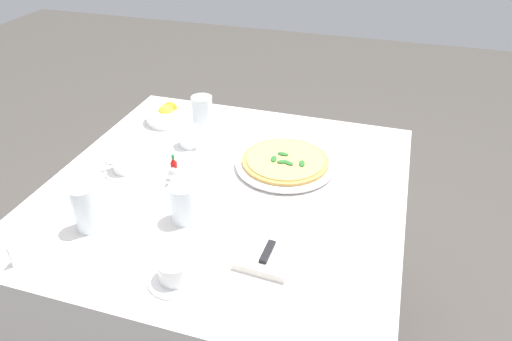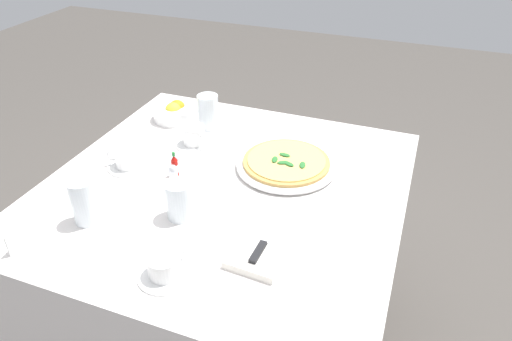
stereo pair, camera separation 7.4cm
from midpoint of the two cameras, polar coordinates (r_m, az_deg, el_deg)
dining_table at (r=1.49m, az=-5.01°, el=-6.28°), size 1.04×1.04×0.75m
pizza_plate at (r=1.48m, az=2.12°, el=0.77°), size 0.31×0.31×0.02m
pizza at (r=1.47m, az=2.13°, el=1.23°), size 0.27×0.27×0.02m
coffee_cup_near_right at (r=1.11m, az=-11.72°, el=-11.90°), size 0.13×0.13×0.06m
coffee_cup_back_corner at (r=1.60m, az=-9.27°, el=3.83°), size 0.13×0.13×0.07m
coffee_cup_left_edge at (r=1.51m, az=-17.01°, el=0.76°), size 0.13×0.13×0.06m
water_glass_far_right at (r=1.69m, az=-7.76°, el=6.65°), size 0.07×0.07×0.12m
water_glass_far_left at (r=1.30m, az=-21.42°, el=-4.55°), size 0.07×0.07×0.13m
water_glass_center_back at (r=1.26m, az=-10.43°, el=-4.20°), size 0.07×0.07×0.11m
napkin_folded at (r=1.18m, az=0.28°, el=-8.90°), size 0.23×0.14×0.02m
dinner_knife at (r=1.18m, az=0.33°, el=-8.30°), size 0.20×0.03×0.01m
citrus_bowl at (r=1.78m, az=-11.91°, el=6.64°), size 0.15×0.15×0.07m
hot_sauce_bottle at (r=1.44m, az=-11.36°, el=0.17°), size 0.02×0.02×0.08m
salt_shaker at (r=1.47m, az=-11.18°, el=0.50°), size 0.03×0.03×0.06m
pepper_shaker at (r=1.42m, az=-11.47°, el=-0.79°), size 0.03×0.03×0.06m
menu_card at (r=1.30m, az=-28.04°, el=-8.06°), size 0.09×0.01×0.06m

